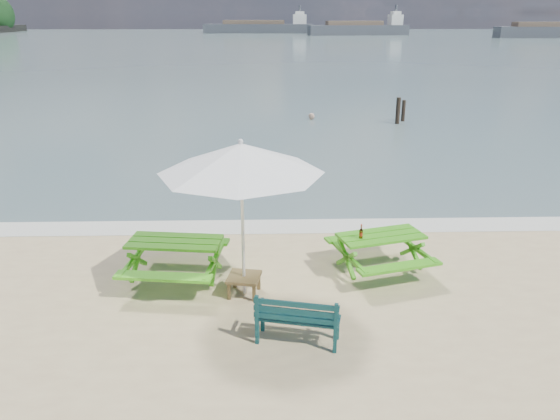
{
  "coord_description": "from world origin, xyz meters",
  "views": [
    {
      "loc": [
        -0.42,
        -7.31,
        4.74
      ],
      "look_at": [
        -0.13,
        3.0,
        1.0
      ],
      "focal_mm": 35.0,
      "sensor_mm": 36.0,
      "label": 1
    }
  ],
  "objects_px": {
    "picnic_table_left": "(176,261)",
    "patio_umbrella": "(241,158)",
    "beer_bottle": "(361,234)",
    "picnic_table_right": "(380,254)",
    "park_bench": "(298,327)",
    "swimmer": "(311,130)",
    "side_table": "(244,285)"
  },
  "relations": [
    {
      "from": "patio_umbrella",
      "to": "swimmer",
      "type": "relative_size",
      "value": 1.99
    },
    {
      "from": "picnic_table_left",
      "to": "swimmer",
      "type": "bearing_deg",
      "value": 76.67
    },
    {
      "from": "picnic_table_left",
      "to": "side_table",
      "type": "relative_size",
      "value": 3.23
    },
    {
      "from": "picnic_table_left",
      "to": "patio_umbrella",
      "type": "distance_m",
      "value": 2.54
    },
    {
      "from": "picnic_table_right",
      "to": "park_bench",
      "type": "relative_size",
      "value": 1.63
    },
    {
      "from": "picnic_table_left",
      "to": "patio_umbrella",
      "type": "height_order",
      "value": "patio_umbrella"
    },
    {
      "from": "picnic_table_left",
      "to": "patio_umbrella",
      "type": "bearing_deg",
      "value": -24.47
    },
    {
      "from": "patio_umbrella",
      "to": "beer_bottle",
      "type": "height_order",
      "value": "patio_umbrella"
    },
    {
      "from": "park_bench",
      "to": "patio_umbrella",
      "type": "xyz_separation_m",
      "value": [
        -0.87,
        1.51,
        2.26
      ]
    },
    {
      "from": "picnic_table_left",
      "to": "picnic_table_right",
      "type": "bearing_deg",
      "value": 3.86
    },
    {
      "from": "beer_bottle",
      "to": "side_table",
      "type": "bearing_deg",
      "value": -162.47
    },
    {
      "from": "picnic_table_right",
      "to": "patio_umbrella",
      "type": "xyz_separation_m",
      "value": [
        -2.59,
        -0.84,
        2.13
      ]
    },
    {
      "from": "picnic_table_left",
      "to": "beer_bottle",
      "type": "xyz_separation_m",
      "value": [
        3.45,
        0.1,
        0.47
      ]
    },
    {
      "from": "side_table",
      "to": "patio_umbrella",
      "type": "bearing_deg",
      "value": 135.0
    },
    {
      "from": "picnic_table_left",
      "to": "picnic_table_right",
      "type": "distance_m",
      "value": 3.88
    },
    {
      "from": "patio_umbrella",
      "to": "park_bench",
      "type": "bearing_deg",
      "value": -60.12
    },
    {
      "from": "picnic_table_right",
      "to": "beer_bottle",
      "type": "height_order",
      "value": "beer_bottle"
    },
    {
      "from": "patio_umbrella",
      "to": "beer_bottle",
      "type": "distance_m",
      "value": 2.81
    },
    {
      "from": "patio_umbrella",
      "to": "swimmer",
      "type": "distance_m",
      "value": 17.33
    },
    {
      "from": "picnic_table_left",
      "to": "picnic_table_right",
      "type": "relative_size",
      "value": 0.96
    },
    {
      "from": "picnic_table_left",
      "to": "picnic_table_right",
      "type": "xyz_separation_m",
      "value": [
        3.87,
        0.26,
        -0.02
      ]
    },
    {
      "from": "side_table",
      "to": "picnic_table_right",
      "type": "bearing_deg",
      "value": 18.08
    },
    {
      "from": "beer_bottle",
      "to": "picnic_table_right",
      "type": "bearing_deg",
      "value": 20.87
    },
    {
      "from": "picnic_table_left",
      "to": "beer_bottle",
      "type": "distance_m",
      "value": 3.49
    },
    {
      "from": "park_bench",
      "to": "picnic_table_right",
      "type": "bearing_deg",
      "value": 53.77
    },
    {
      "from": "picnic_table_right",
      "to": "side_table",
      "type": "relative_size",
      "value": 3.36
    },
    {
      "from": "side_table",
      "to": "patio_umbrella",
      "type": "height_order",
      "value": "patio_umbrella"
    },
    {
      "from": "patio_umbrella",
      "to": "swimmer",
      "type": "xyz_separation_m",
      "value": [
        2.58,
        16.88,
        -3.01
      ]
    },
    {
      "from": "picnic_table_right",
      "to": "beer_bottle",
      "type": "distance_m",
      "value": 0.66
    },
    {
      "from": "park_bench",
      "to": "beer_bottle",
      "type": "height_order",
      "value": "beer_bottle"
    },
    {
      "from": "park_bench",
      "to": "swimmer",
      "type": "distance_m",
      "value": 18.48
    },
    {
      "from": "swimmer",
      "to": "side_table",
      "type": "bearing_deg",
      "value": -98.69
    }
  ]
}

